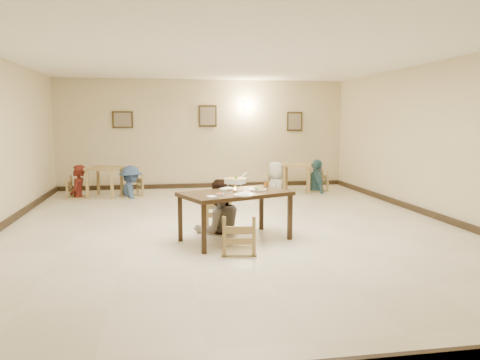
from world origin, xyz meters
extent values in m
plane|color=beige|center=(0.00, 0.00, 0.00)|extent=(10.00, 10.00, 0.00)
plane|color=white|center=(0.00, 0.00, 3.00)|extent=(10.00, 10.00, 0.00)
plane|color=beige|center=(0.00, 5.00, 1.50)|extent=(10.00, 0.00, 10.00)
plane|color=beige|center=(0.00, -5.00, 1.50)|extent=(10.00, 0.00, 10.00)
plane|color=beige|center=(4.00, 0.00, 1.50)|extent=(0.00, 10.00, 10.00)
cube|color=black|center=(0.00, 4.97, 0.06)|extent=(8.00, 0.06, 0.12)
cube|color=black|center=(3.97, 0.00, 0.06)|extent=(0.06, 10.00, 0.12)
cube|color=#322611|center=(-2.20, 4.96, 1.90)|extent=(0.55, 0.03, 0.45)
cube|color=gray|center=(-2.20, 4.94, 1.90)|extent=(0.45, 0.01, 0.37)
cube|color=#322611|center=(0.10, 4.96, 2.00)|extent=(0.50, 0.03, 0.60)
cube|color=gray|center=(0.10, 4.94, 2.00)|extent=(0.41, 0.01, 0.49)
cube|color=#322611|center=(2.60, 4.96, 1.85)|extent=(0.45, 0.03, 0.55)
cube|color=gray|center=(2.60, 4.94, 1.85)|extent=(0.37, 0.01, 0.45)
cube|color=#FFD88C|center=(1.20, 4.96, 2.30)|extent=(0.16, 0.05, 0.22)
cube|color=#322111|center=(-0.09, -0.95, 0.74)|extent=(1.88, 1.47, 0.06)
cube|color=#322111|center=(-0.65, -1.61, 0.36)|extent=(0.07, 0.07, 0.71)
cube|color=#322111|center=(0.77, -1.04, 0.36)|extent=(0.07, 0.07, 0.71)
cube|color=#322111|center=(-0.95, -0.86, 0.36)|extent=(0.07, 0.07, 0.71)
cube|color=#322111|center=(0.48, -0.29, 0.36)|extent=(0.07, 0.07, 0.71)
cube|color=tan|center=(-0.22, -0.19, 0.49)|extent=(0.50, 0.50, 0.05)
cube|color=tan|center=(-0.14, -1.63, 0.48)|extent=(0.50, 0.50, 0.05)
imported|color=gray|center=(-0.27, -0.30, 0.90)|extent=(1.00, 0.85, 1.80)
torus|color=silver|center=(-0.10, -0.99, 0.92)|extent=(0.27, 0.27, 0.01)
cylinder|color=silver|center=(-0.10, -0.99, 0.79)|extent=(0.07, 0.07, 0.04)
cone|color=#FFA526|center=(-0.10, -0.99, 0.84)|extent=(0.04, 0.04, 0.06)
cylinder|color=white|center=(-0.10, -0.99, 0.95)|extent=(0.34, 0.34, 0.08)
cylinder|color=#A66A18|center=(-0.10, -0.99, 0.99)|extent=(0.30, 0.30, 0.02)
sphere|color=#2D7223|center=(-0.08, -1.00, 1.01)|extent=(0.05, 0.05, 0.05)
cylinder|color=silver|center=(0.04, -0.92, 1.02)|extent=(0.16, 0.10, 0.11)
cylinder|color=silver|center=(0.01, -0.93, 0.84)|extent=(0.01, 0.01, 0.15)
cylinder|color=silver|center=(-0.20, -0.93, 0.84)|extent=(0.01, 0.01, 0.15)
cylinder|color=silver|center=(-0.10, -1.11, 0.84)|extent=(0.01, 0.01, 0.15)
cylinder|color=white|center=(-0.17, -0.70, 0.78)|extent=(0.27, 0.27, 0.02)
ellipsoid|color=white|center=(-0.17, -0.70, 0.79)|extent=(0.18, 0.15, 0.06)
cylinder|color=white|center=(-0.03, -1.34, 0.78)|extent=(0.30, 0.30, 0.02)
ellipsoid|color=white|center=(-0.03, -1.34, 0.79)|extent=(0.20, 0.17, 0.07)
cylinder|color=white|center=(0.30, -0.86, 0.79)|extent=(0.28, 0.28, 0.02)
sphere|color=#2D7223|center=(0.26, -0.94, 0.81)|extent=(0.05, 0.05, 0.05)
cylinder|color=white|center=(-0.36, -1.19, 0.78)|extent=(0.12, 0.12, 0.02)
cylinder|color=#B02F0F|center=(-0.36, -1.19, 0.79)|extent=(0.09, 0.09, 0.01)
cube|color=white|center=(-0.51, -1.46, 0.79)|extent=(0.15, 0.17, 0.03)
cube|color=silver|center=(-0.47, -1.39, 0.78)|extent=(0.05, 0.15, 0.01)
cube|color=silver|center=(-0.44, -1.39, 0.78)|extent=(0.05, 0.15, 0.01)
cylinder|color=white|center=(0.50, -0.58, 0.85)|extent=(0.08, 0.08, 0.15)
cylinder|color=orange|center=(0.50, -0.58, 0.83)|extent=(0.07, 0.07, 0.11)
cube|color=#A2844F|center=(-2.59, 3.78, 0.71)|extent=(0.93, 0.93, 0.06)
cube|color=#A2844F|center=(-2.98, 3.57, 0.34)|extent=(0.07, 0.07, 0.68)
cube|color=#A2844F|center=(-2.38, 3.39, 0.34)|extent=(0.07, 0.07, 0.68)
cube|color=#A2844F|center=(-2.80, 4.17, 0.34)|extent=(0.07, 0.07, 0.68)
cube|color=#A2844F|center=(-2.20, 3.99, 0.34)|extent=(0.07, 0.07, 0.68)
cube|color=#A2844F|center=(2.33, 3.75, 0.72)|extent=(0.96, 0.96, 0.06)
cube|color=#A2844F|center=(1.92, 3.57, 0.34)|extent=(0.07, 0.07, 0.69)
cube|color=#A2844F|center=(2.51, 3.35, 0.34)|extent=(0.07, 0.07, 0.69)
cube|color=#A2844F|center=(2.14, 4.16, 0.34)|extent=(0.07, 0.07, 0.69)
cube|color=#A2844F|center=(2.73, 3.93, 0.34)|extent=(0.07, 0.07, 0.69)
cube|color=tan|center=(-3.22, 3.74, 0.46)|extent=(0.47, 0.47, 0.05)
cube|color=tan|center=(-1.95, 3.70, 0.49)|extent=(0.50, 0.50, 0.05)
cube|color=tan|center=(1.76, 3.73, 0.43)|extent=(0.43, 0.43, 0.05)
cube|color=tan|center=(2.90, 3.80, 0.49)|extent=(0.50, 0.50, 0.05)
imported|color=#521811|center=(-3.22, 3.74, 0.81)|extent=(0.43, 0.62, 1.61)
imported|color=#436293|center=(-1.95, 3.70, 0.77)|extent=(0.87, 1.13, 1.55)
imported|color=silver|center=(1.76, 3.73, 0.81)|extent=(0.80, 0.93, 1.62)
imported|color=teal|center=(2.90, 3.80, 0.85)|extent=(0.45, 1.01, 1.70)
camera|label=1|loc=(-1.24, -8.07, 1.88)|focal=35.00mm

